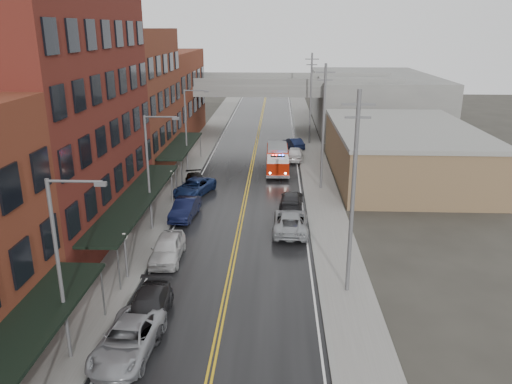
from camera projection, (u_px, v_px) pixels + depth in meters
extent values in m
cube|color=black|center=(244.00, 205.00, 44.42)|extent=(11.00, 160.00, 0.02)
cube|color=slate|center=(163.00, 203.00, 44.71)|extent=(3.00, 160.00, 0.15)
cube|color=slate|center=(326.00, 206.00, 44.09)|extent=(3.00, 160.00, 0.15)
cube|color=gray|center=(181.00, 204.00, 44.64)|extent=(0.30, 160.00, 0.15)
cube|color=gray|center=(308.00, 205.00, 44.16)|extent=(0.30, 160.00, 0.15)
cube|color=maroon|center=(50.00, 117.00, 35.53)|extent=(9.00, 20.00, 18.00)
cube|color=brown|center=(125.00, 103.00, 52.60)|extent=(9.00, 15.00, 15.00)
cube|color=brown|center=(162.00, 96.00, 69.67)|extent=(9.00, 20.00, 12.00)
cube|color=brown|center=(402.00, 153.00, 52.45)|extent=(14.00, 22.00, 5.00)
cube|color=slate|center=(372.00, 100.00, 80.35)|extent=(18.00, 30.00, 8.00)
cube|color=black|center=(3.00, 358.00, 19.14)|extent=(2.60, 16.00, 0.18)
cylinder|color=slate|center=(103.00, 293.00, 26.77)|extent=(0.10, 0.10, 3.00)
cube|color=black|center=(137.00, 198.00, 37.16)|extent=(2.60, 18.00, 0.18)
cylinder|color=slate|center=(119.00, 269.00, 29.43)|extent=(0.10, 0.10, 3.00)
cylinder|color=slate|center=(176.00, 183.00, 45.74)|extent=(0.10, 0.10, 3.00)
cube|color=black|center=(181.00, 145.00, 53.77)|extent=(2.60, 13.00, 0.18)
cylinder|color=slate|center=(182.00, 174.00, 48.40)|extent=(0.10, 0.10, 3.00)
cylinder|color=slate|center=(201.00, 146.00, 59.97)|extent=(0.10, 0.10, 3.00)
cylinder|color=#59595B|center=(126.00, 259.00, 30.98)|extent=(0.14, 0.14, 2.80)
sphere|color=silver|center=(124.00, 237.00, 30.51)|extent=(0.44, 0.44, 0.44)
cylinder|color=#59595B|center=(172.00, 189.00, 44.26)|extent=(0.14, 0.14, 2.80)
sphere|color=silver|center=(171.00, 173.00, 43.79)|extent=(0.44, 0.44, 0.44)
cylinder|color=#59595B|center=(60.00, 274.00, 22.44)|extent=(0.18, 0.18, 9.00)
cylinder|color=#59595B|center=(75.00, 181.00, 21.00)|extent=(2.40, 0.12, 0.12)
cube|color=#59595B|center=(101.00, 184.00, 20.99)|extent=(0.50, 0.22, 0.18)
cylinder|color=#59595B|center=(148.00, 175.00, 37.61)|extent=(0.18, 0.18, 9.00)
cylinder|color=#59595B|center=(161.00, 117.00, 36.18)|extent=(2.40, 0.12, 0.12)
cube|color=#59595B|center=(176.00, 118.00, 36.17)|extent=(0.50, 0.22, 0.18)
cylinder|color=#59595B|center=(186.00, 132.00, 52.79)|extent=(0.18, 0.18, 9.00)
cylinder|color=#59595B|center=(196.00, 91.00, 51.36)|extent=(2.40, 0.12, 0.12)
cube|color=#59595B|center=(206.00, 92.00, 51.35)|extent=(0.50, 0.22, 0.18)
cylinder|color=#59595B|center=(353.00, 197.00, 28.01)|extent=(0.24, 0.24, 12.00)
cube|color=#59595B|center=(359.00, 104.00, 26.38)|extent=(1.80, 0.12, 0.12)
cube|color=#59595B|center=(358.00, 117.00, 26.60)|extent=(1.40, 0.12, 0.12)
cylinder|color=#59595B|center=(323.00, 129.00, 46.98)|extent=(0.24, 0.24, 12.00)
cube|color=#59595B|center=(326.00, 72.00, 45.35)|extent=(1.80, 0.12, 0.12)
cube|color=#59595B|center=(325.00, 80.00, 45.57)|extent=(1.40, 0.12, 0.12)
cylinder|color=#59595B|center=(311.00, 100.00, 65.96)|extent=(0.24, 0.24, 12.00)
cube|color=#59595B|center=(312.00, 59.00, 64.33)|extent=(1.80, 0.12, 0.12)
cube|color=#59595B|center=(312.00, 65.00, 64.55)|extent=(1.40, 0.12, 0.12)
cube|color=slate|center=(258.00, 88.00, 72.67)|extent=(40.00, 10.00, 1.50)
cube|color=slate|center=(185.00, 113.00, 74.31)|extent=(1.60, 8.00, 6.00)
cube|color=slate|center=(333.00, 114.00, 73.38)|extent=(1.60, 8.00, 6.00)
cube|color=#971907|center=(277.00, 156.00, 55.46)|extent=(2.40, 5.14, 1.95)
cube|color=#971907|center=(278.00, 167.00, 52.11)|extent=(2.36, 2.45, 1.39)
cube|color=silver|center=(278.00, 159.00, 51.82)|extent=(2.24, 2.26, 0.46)
cube|color=black|center=(278.00, 164.00, 52.20)|extent=(2.36, 1.52, 0.74)
cube|color=slate|center=(277.00, 147.00, 55.11)|extent=(2.17, 4.77, 0.28)
cube|color=black|center=(278.00, 156.00, 51.72)|extent=(1.49, 0.28, 0.13)
sphere|color=#FF0C0C|center=(273.00, 155.00, 51.71)|extent=(0.19, 0.19, 0.19)
sphere|color=#1933FF|center=(283.00, 155.00, 51.69)|extent=(0.19, 0.19, 0.19)
cylinder|color=black|center=(268.00, 174.00, 52.27)|extent=(0.93, 0.34, 0.93)
cylinder|color=black|center=(287.00, 174.00, 52.21)|extent=(0.93, 0.34, 0.93)
cylinder|color=black|center=(268.00, 166.00, 55.35)|extent=(0.93, 0.34, 0.93)
cylinder|color=black|center=(286.00, 166.00, 55.30)|extent=(0.93, 0.34, 0.93)
cylinder|color=black|center=(268.00, 161.00, 57.55)|extent=(0.93, 0.34, 0.93)
cylinder|color=black|center=(286.00, 161.00, 57.50)|extent=(0.93, 0.34, 0.93)
imported|color=#95979C|center=(128.00, 340.00, 24.00)|extent=(2.92, 5.66, 1.53)
imported|color=black|center=(148.00, 309.00, 26.63)|extent=(2.33, 5.33, 1.53)
imported|color=silver|center=(167.00, 248.00, 33.82)|extent=(2.11, 4.98, 1.68)
imported|color=black|center=(185.00, 209.00, 41.36)|extent=(2.09, 4.91, 1.57)
imported|color=navy|center=(194.00, 187.00, 47.11)|extent=(4.01, 5.84, 1.48)
imported|color=black|center=(197.00, 182.00, 48.98)|extent=(3.12, 4.94, 1.33)
imported|color=#96999D|center=(290.00, 222.00, 38.52)|extent=(2.85, 5.86, 1.60)
imported|color=#242426|center=(292.00, 199.00, 43.84)|extent=(2.34, 4.95, 1.39)
imported|color=white|center=(295.00, 153.00, 59.33)|extent=(2.20, 4.91, 1.64)
imported|color=black|center=(294.00, 143.00, 65.05)|extent=(2.89, 4.63, 1.44)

